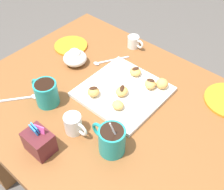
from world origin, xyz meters
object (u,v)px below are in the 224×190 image
(ice_cream_bowl, at_px, (75,57))
(chocolate_sauce_pitcher, at_px, (134,41))
(beignet_5, at_px, (150,84))
(coffee_mug_teal_right, at_px, (46,92))
(beignet_3, at_px, (162,84))
(pastry_plate_square, at_px, (123,92))
(beignet_2, at_px, (94,92))
(beignet_0, at_px, (122,91))
(beignet_1, at_px, (118,105))
(coffee_mug_teal_left, at_px, (111,139))
(saucer_orange_right, at_px, (71,46))
(sugar_caddy, at_px, (39,142))
(beignet_4, at_px, (135,71))
(cream_pitcher_white, at_px, (73,123))
(dining_table, at_px, (107,122))

(ice_cream_bowl, bearing_deg, chocolate_sauce_pitcher, -113.66)
(chocolate_sauce_pitcher, height_order, beignet_5, chocolate_sauce_pitcher)
(coffee_mug_teal_right, xyz_separation_m, beignet_3, (-0.29, -0.34, -0.02))
(coffee_mug_teal_right, relative_size, ice_cream_bowl, 1.23)
(pastry_plate_square, height_order, beignet_2, beignet_2)
(beignet_0, relative_size, beignet_1, 1.14)
(coffee_mug_teal_left, bearing_deg, chocolate_sauce_pitcher, -59.06)
(ice_cream_bowl, bearing_deg, saucer_orange_right, -33.70)
(sugar_caddy, height_order, saucer_orange_right, sugar_caddy)
(sugar_caddy, bearing_deg, beignet_3, -105.85)
(beignet_2, bearing_deg, beignet_4, -102.03)
(coffee_mug_teal_left, distance_m, ice_cream_bowl, 0.47)
(coffee_mug_teal_right, distance_m, beignet_3, 0.44)
(coffee_mug_teal_left, height_order, coffee_mug_teal_right, coffee_mug_teal_left)
(chocolate_sauce_pitcher, bearing_deg, cream_pitcher_white, 106.03)
(coffee_mug_teal_right, relative_size, beignet_2, 2.72)
(coffee_mug_teal_left, height_order, beignet_4, coffee_mug_teal_left)
(saucer_orange_right, bearing_deg, chocolate_sauce_pitcher, -139.01)
(saucer_orange_right, height_order, beignet_1, beignet_1)
(cream_pitcher_white, height_order, beignet_1, cream_pitcher_white)
(beignet_5, bearing_deg, beignet_2, 52.41)
(dining_table, bearing_deg, coffee_mug_teal_left, 136.11)
(coffee_mug_teal_right, relative_size, beignet_1, 2.80)
(saucer_orange_right, height_order, beignet_3, beignet_3)
(beignet_1, height_order, beignet_2, beignet_2)
(pastry_plate_square, height_order, coffee_mug_teal_left, coffee_mug_teal_left)
(saucer_orange_right, bearing_deg, ice_cream_bowl, 146.30)
(dining_table, height_order, beignet_2, beignet_2)
(pastry_plate_square, relative_size, beignet_3, 6.30)
(coffee_mug_teal_right, distance_m, saucer_orange_right, 0.36)
(sugar_caddy, height_order, beignet_4, sugar_caddy)
(cream_pitcher_white, bearing_deg, beignet_2, -69.91)
(dining_table, relative_size, beignet_4, 21.16)
(cream_pitcher_white, distance_m, saucer_orange_right, 0.49)
(saucer_orange_right, bearing_deg, beignet_0, 166.16)
(coffee_mug_teal_left, height_order, sugar_caddy, coffee_mug_teal_left)
(coffee_mug_teal_right, height_order, saucer_orange_right, coffee_mug_teal_right)
(beignet_2, bearing_deg, beignet_1, -174.21)
(beignet_4, bearing_deg, coffee_mug_teal_left, 116.16)
(beignet_0, xyz_separation_m, beignet_4, (0.03, -0.12, -0.00))
(beignet_5, bearing_deg, sugar_caddy, 77.11)
(sugar_caddy, bearing_deg, ice_cream_bowl, -57.94)
(ice_cream_bowl, distance_m, beignet_1, 0.33)
(dining_table, bearing_deg, beignet_4, -88.83)
(beignet_4, bearing_deg, cream_pitcher_white, 92.46)
(sugar_caddy, xyz_separation_m, beignet_0, (-0.05, -0.35, -0.01))
(saucer_orange_right, xyz_separation_m, beignet_0, (-0.39, 0.10, 0.03))
(cream_pitcher_white, relative_size, sugar_caddy, 0.99)
(coffee_mug_teal_right, height_order, beignet_1, coffee_mug_teal_right)
(ice_cream_bowl, xyz_separation_m, beignet_1, (-0.32, 0.09, -0.00))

